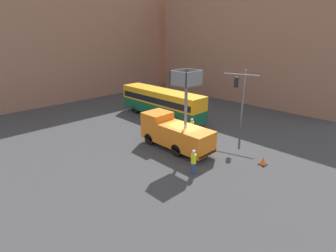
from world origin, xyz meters
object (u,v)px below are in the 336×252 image
(traffic_cone_near_truck, at_px, (263,161))
(road_worker_directing, at_px, (192,128))
(utility_truck, at_px, (175,131))
(city_bus, at_px, (162,102))
(traffic_light_pole, at_px, (241,92))
(road_worker_near_truck, at_px, (193,162))

(traffic_cone_near_truck, bearing_deg, road_worker_directing, 86.95)
(utility_truck, distance_m, traffic_cone_near_truck, 7.44)
(road_worker_directing, xyz_separation_m, traffic_cone_near_truck, (-0.40, -7.50, -0.65))
(city_bus, relative_size, traffic_light_pole, 1.89)
(city_bus, xyz_separation_m, traffic_light_pole, (2.10, -8.99, 2.21))
(utility_truck, xyz_separation_m, road_worker_near_truck, (-2.21, -3.99, -0.63))
(utility_truck, relative_size, traffic_light_pole, 1.11)
(utility_truck, distance_m, traffic_light_pole, 8.04)
(road_worker_directing, height_order, traffic_cone_near_truck, road_worker_directing)
(traffic_light_pole, distance_m, road_worker_directing, 5.91)
(utility_truck, height_order, road_worker_directing, utility_truck)
(utility_truck, height_order, traffic_cone_near_truck, utility_truck)
(city_bus, bearing_deg, traffic_cone_near_truck, 151.62)
(road_worker_near_truck, height_order, road_worker_directing, road_worker_directing)
(city_bus, bearing_deg, traffic_light_pole, 175.53)
(traffic_light_pole, xyz_separation_m, road_worker_near_truck, (-9.63, -2.29, -3.22))
(road_worker_directing, relative_size, traffic_cone_near_truck, 2.89)
(road_worker_directing, bearing_deg, road_worker_near_truck, 52.52)
(city_bus, height_order, traffic_light_pole, traffic_light_pole)
(utility_truck, height_order, road_worker_near_truck, utility_truck)
(traffic_light_pole, distance_m, road_worker_near_truck, 10.41)
(traffic_light_pole, bearing_deg, city_bus, 103.17)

